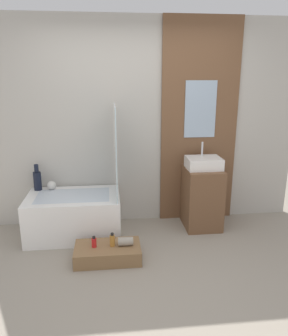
{
  "coord_description": "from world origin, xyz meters",
  "views": [
    {
      "loc": [
        -0.37,
        -2.58,
        1.9
      ],
      "look_at": [
        -0.01,
        0.71,
        0.96
      ],
      "focal_mm": 35.0,
      "sensor_mm": 36.0,
      "label": 1
    }
  ],
  "objects_px": {
    "bathtub": "(74,215)",
    "wooden_step_bench": "(108,253)",
    "bottle_soap_secondary": "(112,240)",
    "bottle_soap_primary": "(94,242)",
    "vase_round_light": "(52,185)",
    "vase_tall_dark": "(37,180)",
    "sink": "(204,163)"
  },
  "relations": [
    {
      "from": "bottle_soap_secondary",
      "to": "bottle_soap_primary",
      "type": "bearing_deg",
      "value": 180.0
    },
    {
      "from": "vase_tall_dark",
      "to": "vase_round_light",
      "type": "bearing_deg",
      "value": -2.2
    },
    {
      "from": "bathtub",
      "to": "sink",
      "type": "distance_m",
      "value": 1.72
    },
    {
      "from": "vase_tall_dark",
      "to": "bathtub",
      "type": "bearing_deg",
      "value": -29.17
    },
    {
      "from": "vase_tall_dark",
      "to": "bottle_soap_primary",
      "type": "relative_size",
      "value": 2.74
    },
    {
      "from": "sink",
      "to": "vase_round_light",
      "type": "xyz_separation_m",
      "value": [
        -1.9,
        0.17,
        -0.28
      ]
    },
    {
      "from": "vase_tall_dark",
      "to": "vase_round_light",
      "type": "height_order",
      "value": "vase_tall_dark"
    },
    {
      "from": "vase_tall_dark",
      "to": "bottle_soap_secondary",
      "type": "bearing_deg",
      "value": -44.08
    },
    {
      "from": "wooden_step_bench",
      "to": "sink",
      "type": "height_order",
      "value": "sink"
    },
    {
      "from": "wooden_step_bench",
      "to": "bottle_soap_primary",
      "type": "xyz_separation_m",
      "value": [
        -0.14,
        0.0,
        0.13
      ]
    },
    {
      "from": "bathtub",
      "to": "vase_round_light",
      "type": "bearing_deg",
      "value": 139.19
    },
    {
      "from": "wooden_step_bench",
      "to": "bottle_soap_secondary",
      "type": "relative_size",
      "value": 4.66
    },
    {
      "from": "vase_tall_dark",
      "to": "vase_round_light",
      "type": "relative_size",
      "value": 3.01
    },
    {
      "from": "vase_tall_dark",
      "to": "bottle_soap_primary",
      "type": "bearing_deg",
      "value": -50.83
    },
    {
      "from": "sink",
      "to": "bottle_soap_secondary",
      "type": "bearing_deg",
      "value": -148.83
    },
    {
      "from": "wooden_step_bench",
      "to": "bottle_soap_primary",
      "type": "distance_m",
      "value": 0.19
    },
    {
      "from": "wooden_step_bench",
      "to": "sink",
      "type": "xyz_separation_m",
      "value": [
        1.21,
        0.7,
        0.77
      ]
    },
    {
      "from": "wooden_step_bench",
      "to": "vase_tall_dark",
      "type": "xyz_separation_m",
      "value": [
        -0.86,
        0.88,
        0.57
      ]
    },
    {
      "from": "bathtub",
      "to": "bottle_soap_primary",
      "type": "xyz_separation_m",
      "value": [
        0.26,
        -0.63,
        -0.05
      ]
    },
    {
      "from": "sink",
      "to": "vase_tall_dark",
      "type": "height_order",
      "value": "sink"
    },
    {
      "from": "bathtub",
      "to": "sink",
      "type": "xyz_separation_m",
      "value": [
        1.61,
        0.08,
        0.59
      ]
    },
    {
      "from": "wooden_step_bench",
      "to": "vase_round_light",
      "type": "height_order",
      "value": "vase_round_light"
    },
    {
      "from": "bathtub",
      "to": "wooden_step_bench",
      "type": "bearing_deg",
      "value": -57.35
    },
    {
      "from": "wooden_step_bench",
      "to": "bottle_soap_secondary",
      "type": "xyz_separation_m",
      "value": [
        0.05,
        0.0,
        0.15
      ]
    },
    {
      "from": "sink",
      "to": "bottle_soap_secondary",
      "type": "height_order",
      "value": "sink"
    },
    {
      "from": "sink",
      "to": "vase_round_light",
      "type": "distance_m",
      "value": 1.93
    },
    {
      "from": "vase_round_light",
      "to": "bottle_soap_secondary",
      "type": "distance_m",
      "value": 1.19
    },
    {
      "from": "sink",
      "to": "vase_tall_dark",
      "type": "xyz_separation_m",
      "value": [
        -2.07,
        0.18,
        -0.2
      ]
    },
    {
      "from": "vase_tall_dark",
      "to": "bottle_soap_primary",
      "type": "height_order",
      "value": "vase_tall_dark"
    },
    {
      "from": "vase_tall_dark",
      "to": "sink",
      "type": "bearing_deg",
      "value": -4.91
    },
    {
      "from": "bathtub",
      "to": "wooden_step_bench",
      "type": "relative_size",
      "value": 1.59
    },
    {
      "from": "wooden_step_bench",
      "to": "vase_tall_dark",
      "type": "relative_size",
      "value": 2.12
    }
  ]
}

